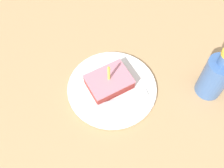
% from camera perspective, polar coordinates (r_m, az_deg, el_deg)
% --- Properties ---
extents(ground_plane, '(2.40, 2.40, 0.04)m').
position_cam_1_polar(ground_plane, '(0.84, 0.24, -0.95)').
color(ground_plane, tan).
rests_on(ground_plane, ground).
extents(plate, '(0.28, 0.28, 0.01)m').
position_cam_1_polar(plate, '(0.81, 0.00, -0.88)').
color(plate, white).
rests_on(plate, ground_plane).
extents(cake_slice, '(0.10, 0.13, 0.10)m').
position_cam_1_polar(cake_slice, '(0.79, -0.52, 0.29)').
color(cake_slice, '#99332D').
rests_on(cake_slice, plate).
extents(fork, '(0.05, 0.17, 0.01)m').
position_cam_1_polar(fork, '(0.79, 2.91, -3.13)').
color(fork, silver).
rests_on(fork, plate).
extents(bottle, '(0.08, 0.08, 0.19)m').
position_cam_1_polar(bottle, '(0.81, 21.59, 1.57)').
color(bottle, '#3F66A5').
rests_on(bottle, ground_plane).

